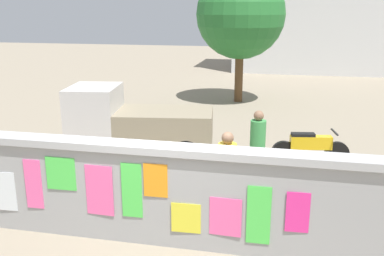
# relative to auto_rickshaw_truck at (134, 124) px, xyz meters

# --- Properties ---
(ground) EXTENTS (60.00, 60.00, 0.00)m
(ground) POSITION_rel_auto_rickshaw_truck_xyz_m (1.91, 4.07, -0.90)
(ground) COLOR gray
(poster_wall) EXTENTS (7.78, 0.42, 1.69)m
(poster_wall) POSITION_rel_auto_rickshaw_truck_xyz_m (1.90, -3.93, -0.03)
(poster_wall) COLOR #9B9B9B
(poster_wall) RESTS_ON ground
(auto_rickshaw_truck) EXTENTS (3.78, 2.00, 1.85)m
(auto_rickshaw_truck) POSITION_rel_auto_rickshaw_truck_xyz_m (0.00, 0.00, 0.00)
(auto_rickshaw_truck) COLOR black
(auto_rickshaw_truck) RESTS_ON ground
(motorcycle) EXTENTS (1.89, 0.59, 0.87)m
(motorcycle) POSITION_rel_auto_rickshaw_truck_xyz_m (4.39, 0.34, -0.44)
(motorcycle) COLOR black
(motorcycle) RESTS_ON ground
(bicycle_near) EXTENTS (1.70, 0.44, 0.95)m
(bicycle_near) POSITION_rel_auto_rickshaw_truck_xyz_m (4.36, -2.15, -0.54)
(bicycle_near) COLOR black
(bicycle_near) RESTS_ON ground
(person_walking) EXTENTS (0.48, 0.48, 1.62)m
(person_walking) POSITION_rel_auto_rickshaw_truck_xyz_m (2.77, -2.75, 0.09)
(person_walking) COLOR #BF6626
(person_walking) RESTS_ON ground
(person_bystander) EXTENTS (0.37, 0.37, 1.62)m
(person_bystander) POSITION_rel_auto_rickshaw_truck_xyz_m (3.21, -0.97, 0.09)
(person_bystander) COLOR #3F994C
(person_bystander) RESTS_ON ground
(tree_roadside) EXTENTS (3.52, 3.52, 5.27)m
(tree_roadside) POSITION_rel_auto_rickshaw_truck_xyz_m (1.89, 7.52, 2.60)
(tree_roadside) COLOR brown
(tree_roadside) RESTS_ON ground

